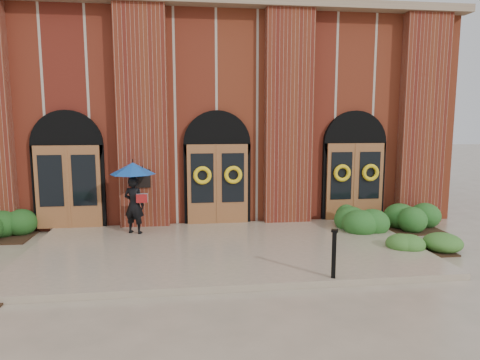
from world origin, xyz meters
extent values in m
plane|color=tan|center=(0.00, 0.00, 0.00)|extent=(90.00, 90.00, 0.00)
cube|color=tan|center=(0.00, 0.15, 0.07)|extent=(10.00, 5.30, 0.15)
cube|color=#612714|center=(0.00, 8.90, 3.50)|extent=(16.00, 12.00, 7.00)
cube|color=#9A8262|center=(0.00, 2.65, 6.88)|extent=(16.20, 0.55, 0.24)
cube|color=black|center=(-2.25, 2.47, 1.65)|extent=(0.40, 0.05, 0.55)
cube|color=#612714|center=(-2.25, 2.73, 3.50)|extent=(1.50, 0.45, 7.00)
cube|color=#612714|center=(2.25, 2.73, 3.50)|extent=(1.50, 0.45, 7.00)
cube|color=#612714|center=(6.75, 2.73, 3.50)|extent=(1.50, 0.45, 7.00)
cube|color=brown|center=(-4.50, 2.71, 1.40)|extent=(1.90, 0.10, 2.50)
cylinder|color=black|center=(-4.50, 2.85, 2.65)|extent=(2.10, 0.22, 2.10)
cube|color=brown|center=(0.00, 2.71, 1.40)|extent=(1.90, 0.10, 2.50)
cylinder|color=black|center=(0.00, 2.85, 2.65)|extent=(2.10, 0.22, 2.10)
cube|color=brown|center=(4.50, 2.71, 1.40)|extent=(1.90, 0.10, 2.50)
cylinder|color=black|center=(4.50, 2.85, 2.65)|extent=(2.10, 0.22, 2.10)
torus|color=yellow|center=(-0.48, 2.59, 1.70)|extent=(0.57, 0.13, 0.57)
torus|color=yellow|center=(0.48, 2.59, 1.70)|extent=(0.57, 0.13, 0.57)
torus|color=yellow|center=(4.02, 2.59, 1.70)|extent=(0.57, 0.13, 0.57)
torus|color=yellow|center=(4.98, 2.59, 1.70)|extent=(0.57, 0.13, 0.57)
imported|color=black|center=(-2.48, 1.80, 0.98)|extent=(0.71, 0.60, 1.66)
cone|color=#144AA0|center=(-2.48, 1.80, 2.04)|extent=(1.68, 1.68, 0.33)
cylinder|color=black|center=(-2.43, 1.75, 1.59)|extent=(0.02, 0.02, 0.56)
cube|color=#A6A8AB|center=(-2.24, 1.67, 1.20)|extent=(0.35, 0.26, 0.24)
cube|color=maroon|center=(-2.24, 1.58, 1.20)|extent=(0.29, 0.14, 0.24)
cube|color=black|center=(2.01, -2.35, 0.64)|extent=(0.12, 0.12, 0.98)
cube|color=black|center=(2.01, -2.35, 1.15)|extent=(0.18, 0.18, 0.04)
ellipsoid|color=#22541D|center=(5.20, 1.62, 0.37)|extent=(2.91, 1.16, 0.75)
ellipsoid|color=#336123|center=(5.10, -0.37, 0.23)|extent=(1.30, 1.12, 0.46)
camera|label=1|loc=(-1.02, -10.54, 3.41)|focal=32.00mm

